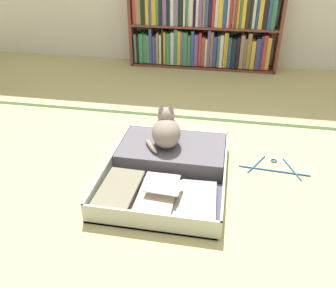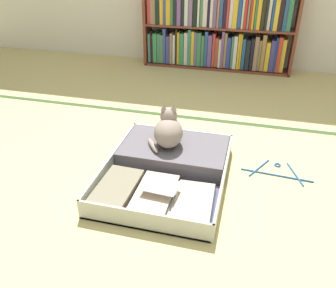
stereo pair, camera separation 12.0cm
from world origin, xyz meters
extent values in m
plane|color=tan|center=(0.00, 0.00, 0.00)|extent=(10.00, 10.00, 0.00)
cube|color=#344B27|center=(0.00, 0.99, 0.00)|extent=(4.80, 0.05, 0.00)
cube|color=brown|center=(-0.84, 2.26, 0.43)|extent=(0.03, 0.23, 0.87)
cube|color=brown|center=(0.69, 2.26, 0.43)|extent=(0.03, 0.23, 0.87)
cube|color=brown|center=(-0.08, 2.26, 0.01)|extent=(1.53, 0.23, 0.02)
cube|color=brown|center=(-0.08, 2.26, 0.43)|extent=(1.50, 0.23, 0.02)
cube|color=#45735C|center=(-0.80, 2.26, 0.19)|extent=(0.03, 0.19, 0.30)
cube|color=black|center=(-0.77, 2.26, 0.18)|extent=(0.02, 0.19, 0.29)
cube|color=#37884D|center=(-0.74, 2.26, 0.19)|extent=(0.04, 0.19, 0.31)
cube|color=#3F7D5F|center=(-0.70, 2.27, 0.19)|extent=(0.04, 0.19, 0.31)
cube|color=#4A835D|center=(-0.66, 2.27, 0.18)|extent=(0.03, 0.19, 0.30)
cube|color=#3C4589|center=(-0.63, 2.26, 0.22)|extent=(0.03, 0.19, 0.37)
cube|color=#3C4185|center=(-0.59, 2.26, 0.18)|extent=(0.04, 0.19, 0.29)
cube|color=#A18058|center=(-0.55, 2.26, 0.20)|extent=(0.02, 0.19, 0.33)
cube|color=silver|center=(-0.52, 2.27, 0.19)|extent=(0.02, 0.19, 0.31)
cube|color=black|center=(-0.50, 2.27, 0.22)|extent=(0.02, 0.19, 0.37)
cube|color=gold|center=(-0.48, 2.27, 0.20)|extent=(0.02, 0.19, 0.34)
cube|color=#338455|center=(-0.44, 2.26, 0.20)|extent=(0.04, 0.19, 0.33)
cube|color=silver|center=(-0.39, 2.26, 0.20)|extent=(0.04, 0.19, 0.34)
cube|color=#397A63|center=(-0.36, 2.25, 0.22)|extent=(0.03, 0.19, 0.37)
cube|color=gold|center=(-0.32, 2.27, 0.21)|extent=(0.03, 0.19, 0.36)
cube|color=slate|center=(-0.29, 2.26, 0.21)|extent=(0.02, 0.19, 0.35)
cube|color=#397C56|center=(-0.25, 2.25, 0.21)|extent=(0.04, 0.19, 0.35)
cube|color=#457A4E|center=(-0.21, 2.26, 0.19)|extent=(0.03, 0.19, 0.32)
cube|color=#2A4E92|center=(-0.18, 2.26, 0.22)|extent=(0.03, 0.19, 0.36)
cube|color=#6D4C96|center=(-0.14, 2.27, 0.20)|extent=(0.04, 0.19, 0.33)
cube|color=#B5403D|center=(-0.10, 2.27, 0.21)|extent=(0.02, 0.19, 0.34)
cube|color=#AB4430|center=(-0.07, 2.27, 0.19)|extent=(0.03, 0.19, 0.30)
cube|color=silver|center=(-0.03, 2.26, 0.18)|extent=(0.02, 0.19, 0.29)
cube|color=#744D8F|center=(-0.01, 2.26, 0.22)|extent=(0.03, 0.19, 0.37)
cube|color=#998356|center=(0.02, 2.27, 0.21)|extent=(0.03, 0.19, 0.36)
cube|color=#333D98|center=(0.06, 2.27, 0.19)|extent=(0.04, 0.19, 0.31)
cube|color=#3B7F64|center=(0.09, 2.27, 0.20)|extent=(0.02, 0.19, 0.33)
cube|color=silver|center=(0.13, 2.26, 0.20)|extent=(0.04, 0.19, 0.33)
cube|color=gold|center=(0.16, 2.26, 0.21)|extent=(0.02, 0.19, 0.36)
cube|color=gold|center=(0.18, 2.26, 0.21)|extent=(0.02, 0.19, 0.36)
cube|color=#28538E|center=(0.21, 2.26, 0.19)|extent=(0.03, 0.19, 0.31)
cube|color=black|center=(0.25, 2.26, 0.19)|extent=(0.04, 0.19, 0.30)
cube|color=#241D2F|center=(0.30, 2.27, 0.19)|extent=(0.03, 0.19, 0.32)
cube|color=#94745C|center=(0.34, 2.26, 0.21)|extent=(0.04, 0.19, 0.34)
cube|color=#968150|center=(0.37, 2.27, 0.19)|extent=(0.03, 0.19, 0.31)
cube|color=#9A794A|center=(0.41, 2.26, 0.22)|extent=(0.04, 0.19, 0.36)
cube|color=gold|center=(0.45, 2.26, 0.18)|extent=(0.04, 0.19, 0.29)
cube|color=#3E3B89|center=(0.50, 2.26, 0.19)|extent=(0.04, 0.19, 0.32)
cube|color=#26408E|center=(0.53, 2.26, 0.21)|extent=(0.02, 0.19, 0.34)
cube|color=#B8382A|center=(0.56, 2.26, 0.21)|extent=(0.04, 0.19, 0.35)
cube|color=gold|center=(0.60, 2.27, 0.20)|extent=(0.04, 0.19, 0.33)
cube|color=#C23636|center=(-0.80, 2.27, 0.62)|extent=(0.03, 0.19, 0.37)
cube|color=#A4775C|center=(-0.76, 2.26, 0.61)|extent=(0.03, 0.19, 0.35)
cube|color=#998056|center=(-0.74, 2.26, 0.59)|extent=(0.02, 0.19, 0.31)
cube|color=black|center=(-0.70, 2.26, 0.62)|extent=(0.04, 0.19, 0.35)
cube|color=gold|center=(-0.66, 2.26, 0.61)|extent=(0.04, 0.19, 0.34)
cube|color=#3A4A88|center=(-0.62, 2.26, 0.60)|extent=(0.03, 0.19, 0.32)
cube|color=gold|center=(-0.59, 2.26, 0.62)|extent=(0.04, 0.19, 0.35)
cube|color=#45794D|center=(-0.55, 2.26, 0.63)|extent=(0.03, 0.19, 0.37)
cube|color=black|center=(-0.52, 2.25, 0.60)|extent=(0.03, 0.19, 0.32)
cube|color=#7D5694|center=(-0.47, 2.26, 0.59)|extent=(0.04, 0.19, 0.29)
cube|color=black|center=(-0.44, 2.27, 0.60)|extent=(0.03, 0.19, 0.32)
cube|color=silver|center=(-0.40, 2.26, 0.59)|extent=(0.04, 0.19, 0.30)
cube|color=slate|center=(-0.35, 2.26, 0.61)|extent=(0.04, 0.19, 0.33)
cube|color=black|center=(-0.31, 2.26, 0.63)|extent=(0.04, 0.19, 0.37)
cube|color=silver|center=(-0.27, 2.26, 0.62)|extent=(0.02, 0.19, 0.35)
cube|color=#49795A|center=(-0.24, 2.26, 0.61)|extent=(0.02, 0.19, 0.33)
cube|color=silver|center=(-0.21, 2.27, 0.61)|extent=(0.04, 0.19, 0.33)
cube|color=#1E162F|center=(-0.17, 2.27, 0.60)|extent=(0.02, 0.19, 0.32)
cube|color=silver|center=(-0.14, 2.26, 0.63)|extent=(0.03, 0.19, 0.37)
cube|color=slate|center=(-0.11, 2.26, 0.61)|extent=(0.04, 0.19, 0.33)
cube|color=#A46E5B|center=(-0.08, 2.26, 0.59)|extent=(0.02, 0.19, 0.31)
cube|color=#33538E|center=(-0.05, 2.27, 0.62)|extent=(0.03, 0.19, 0.36)
cube|color=#2B192D|center=(-0.01, 2.27, 0.61)|extent=(0.03, 0.19, 0.34)
cube|color=#B8373A|center=(0.02, 2.26, 0.63)|extent=(0.02, 0.19, 0.37)
cube|color=silver|center=(0.05, 2.27, 0.61)|extent=(0.03, 0.19, 0.34)
cube|color=gold|center=(0.09, 2.26, 0.61)|extent=(0.04, 0.19, 0.34)
cube|color=#274C98|center=(0.13, 2.27, 0.63)|extent=(0.03, 0.19, 0.37)
cube|color=beige|center=(0.16, 2.27, 0.59)|extent=(0.02, 0.19, 0.30)
cube|color=red|center=(0.19, 2.27, 0.60)|extent=(0.03, 0.19, 0.32)
cube|color=#957561|center=(0.22, 2.27, 0.63)|extent=(0.02, 0.19, 0.38)
cube|color=#AD3C2C|center=(0.24, 2.27, 0.60)|extent=(0.02, 0.19, 0.32)
cube|color=gold|center=(0.26, 2.26, 0.59)|extent=(0.02, 0.19, 0.29)
cube|color=#437A52|center=(0.29, 2.27, 0.61)|extent=(0.02, 0.19, 0.34)
cube|color=gold|center=(0.32, 2.26, 0.63)|extent=(0.03, 0.19, 0.37)
cube|color=#2B2A1B|center=(0.36, 2.27, 0.61)|extent=(0.03, 0.19, 0.34)
cube|color=black|center=(0.39, 2.27, 0.61)|extent=(0.02, 0.19, 0.34)
cube|color=beige|center=(0.42, 2.27, 0.62)|extent=(0.03, 0.19, 0.35)
cube|color=#264B8B|center=(0.45, 2.27, 0.60)|extent=(0.02, 0.19, 0.32)
cube|color=yellow|center=(0.48, 2.26, 0.63)|extent=(0.04, 0.19, 0.37)
cube|color=black|center=(0.52, 2.26, 0.59)|extent=(0.04, 0.19, 0.29)
cube|color=#2B4F80|center=(0.56, 2.26, 0.59)|extent=(0.03, 0.19, 0.31)
cube|color=#357858|center=(0.60, 2.26, 0.63)|extent=(0.04, 0.19, 0.37)
cube|color=#B7BBAF|center=(-0.08, -0.06, 0.01)|extent=(0.68, 0.43, 0.01)
cube|color=#B7BBAF|center=(-0.08, -0.27, 0.06)|extent=(0.68, 0.01, 0.12)
cube|color=#B7BBAF|center=(-0.42, -0.06, 0.06)|extent=(0.01, 0.43, 0.12)
cube|color=#B7BBAF|center=(0.25, -0.06, 0.06)|extent=(0.01, 0.43, 0.12)
cube|color=#504760|center=(-0.08, -0.06, 0.02)|extent=(0.66, 0.40, 0.01)
cube|color=#B7BBAF|center=(-0.08, 0.37, 0.01)|extent=(0.68, 0.43, 0.01)
cube|color=#B7BBAF|center=(-0.08, 0.58, 0.06)|extent=(0.68, 0.01, 0.12)
cube|color=#B7BBAF|center=(-0.42, 0.37, 0.06)|extent=(0.01, 0.43, 0.12)
cube|color=#B7BBAF|center=(0.25, 0.37, 0.06)|extent=(0.01, 0.43, 0.12)
cube|color=#504760|center=(-0.08, 0.37, 0.02)|extent=(0.66, 0.40, 0.01)
cylinder|color=black|center=(-0.08, 0.16, 0.02)|extent=(0.66, 0.02, 0.02)
cube|color=#9B7C9D|center=(-0.29, -0.06, 0.03)|extent=(0.20, 0.33, 0.01)
cube|color=#765F5E|center=(-0.30, -0.05, 0.04)|extent=(0.21, 0.34, 0.02)
cube|color=#A8AC85|center=(-0.30, -0.06, 0.06)|extent=(0.21, 0.35, 0.02)
cube|color=#77705C|center=(-0.30, -0.07, 0.08)|extent=(0.21, 0.35, 0.02)
cube|color=silver|center=(-0.08, -0.06, 0.03)|extent=(0.21, 0.32, 0.02)
cube|color=#69615B|center=(-0.09, -0.07, 0.05)|extent=(0.21, 0.35, 0.02)
cube|color=#BDA790|center=(-0.09, -0.06, 0.06)|extent=(0.20, 0.36, 0.02)
cube|color=navy|center=(0.13, -0.06, 0.03)|extent=(0.21, 0.32, 0.02)
cube|color=#AF9F8B|center=(0.12, -0.06, 0.05)|extent=(0.21, 0.35, 0.02)
cube|color=white|center=(-0.06, -0.04, 0.11)|extent=(0.19, 0.14, 0.01)
cube|color=#5A555D|center=(-0.08, 0.37, 0.06)|extent=(0.65, 0.40, 0.10)
torus|color=white|center=(-0.11, 0.39, 0.11)|extent=(0.10, 0.10, 0.01)
cylinder|color=black|center=(-0.27, 0.56, 0.06)|extent=(0.02, 0.02, 0.10)
cylinder|color=black|center=(0.10, 0.56, 0.06)|extent=(0.02, 0.02, 0.10)
cube|color=red|center=(-0.14, -0.26, 0.09)|extent=(0.04, 0.00, 0.02)
cube|color=red|center=(-0.15, -0.26, 0.03)|extent=(0.04, 0.00, 0.03)
cube|color=white|center=(0.10, -0.26, 0.05)|extent=(0.02, 0.00, 0.03)
cube|color=#398642|center=(-0.21, -0.26, 0.02)|extent=(0.03, 0.00, 0.02)
ellipsoid|color=gray|center=(-0.12, 0.36, 0.20)|extent=(0.22, 0.26, 0.18)
ellipsoid|color=gray|center=(-0.13, 0.42, 0.16)|extent=(0.14, 0.11, 0.10)
sphere|color=gray|center=(-0.13, 0.41, 0.29)|extent=(0.11, 0.11, 0.11)
cone|color=gray|center=(-0.10, 0.41, 0.35)|extent=(0.04, 0.04, 0.05)
cone|color=gray|center=(-0.16, 0.40, 0.35)|extent=(0.04, 0.04, 0.05)
sphere|color=gold|center=(-0.12, 0.46, 0.30)|extent=(0.02, 0.02, 0.02)
sphere|color=gold|center=(-0.16, 0.45, 0.30)|extent=(0.02, 0.02, 0.02)
ellipsoid|color=gray|center=(-0.20, 0.30, 0.13)|extent=(0.12, 0.16, 0.03)
cylinder|color=#275994|center=(0.55, 0.36, 0.00)|extent=(0.42, 0.04, 0.01)
cylinder|color=#275994|center=(0.45, 0.41, 0.01)|extent=(0.12, 0.21, 0.01)
cylinder|color=#275994|center=(0.66, 0.40, 0.01)|extent=(0.09, 0.22, 0.01)
torus|color=#275994|center=(0.56, 0.47, 0.01)|extent=(0.04, 0.04, 0.01)
camera|label=1|loc=(0.22, -1.46, 1.22)|focal=37.15mm
camera|label=2|loc=(0.34, -1.43, 1.22)|focal=37.15mm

